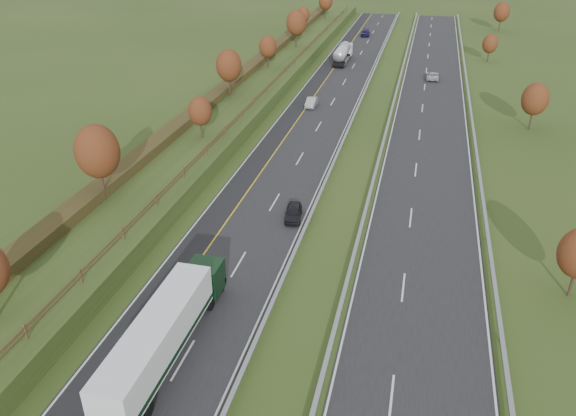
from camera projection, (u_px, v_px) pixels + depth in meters
The scene contains 19 objects.
ground at pixel (363, 141), 74.33m from camera, with size 400.00×400.00×0.00m, color #2C4017.
near_carriageway at pixel (311, 124), 80.30m from camera, with size 10.50×200.00×0.04m, color black.
far_carriageway at pixel (429, 133), 76.83m from camera, with size 10.50×200.00×0.04m, color black.
hard_shoulder at pixel (286, 121), 81.08m from camera, with size 3.00×200.00×0.04m, color black.
lane_markings at pixel (356, 127), 78.83m from camera, with size 26.75×200.00×0.01m.
embankment_left at pixel (225, 110), 82.57m from camera, with size 12.00×200.00×2.00m, color #2C4017.
hedge_left at pixel (212, 99), 82.27m from camera, with size 2.20×180.00×1.10m, color #343315.
fence_left at pixel (253, 102), 80.46m from camera, with size 0.12×189.06×1.20m.
median_barrier_near at pixel (351, 123), 78.82m from camera, with size 0.32×200.00×0.71m.
median_barrier_far at pixel (388, 126), 77.75m from camera, with size 0.32×200.00×0.71m.
outer_barrier_far at pixel (474, 133), 75.33m from camera, with size 0.32×200.00×0.71m.
trees_left at pixel (217, 80), 77.09m from camera, with size 6.64×164.30×7.66m.
trees_far at pixel (514, 59), 97.11m from camera, with size 8.45×118.60×7.12m.
box_lorry at pixel (165, 331), 37.16m from camera, with size 2.58×16.28×4.06m.
road_tanker at pixel (343, 53), 112.24m from camera, with size 2.40×11.22×3.46m.
car_dark_near at pixel (294, 213), 55.16m from camera, with size 1.55×3.86×1.32m, color black.
car_silver_mid at pixel (311, 102), 86.99m from camera, with size 1.43×4.11×1.35m, color #9F9EA3.
car_small_far at pixel (365, 33), 136.27m from camera, with size 1.92×4.71×1.37m, color #141136.
car_oncoming at pixel (433, 76), 101.11m from camera, with size 2.15×4.66×1.29m, color silver.
Camera 1 is at (15.01, -15.20, 26.94)m, focal length 35.00 mm.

